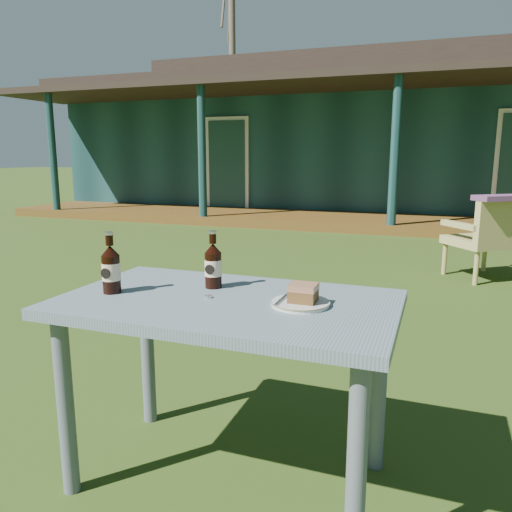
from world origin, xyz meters
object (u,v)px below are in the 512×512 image
at_px(cafe_table, 227,326).
at_px(plate, 300,303).
at_px(cake_slice, 303,293).
at_px(cola_bottle_near, 213,265).
at_px(cola_bottle_far, 111,269).
at_px(armchair_left, 489,235).

xyz_separation_m(cafe_table, plate, (0.27, 0.01, 0.11)).
bearing_deg(cake_slice, cola_bottle_near, 164.28).
xyz_separation_m(cafe_table, cake_slice, (0.28, 0.02, 0.15)).
distance_m(cola_bottle_far, armchair_left, 4.20).
bearing_deg(plate, cafe_table, -176.87).
height_order(plate, cola_bottle_near, cola_bottle_near).
bearing_deg(cake_slice, armchair_left, 76.66).
bearing_deg(cola_bottle_near, cake_slice, -15.72).
bearing_deg(cola_bottle_far, cola_bottle_near, 31.46).
height_order(cafe_table, cola_bottle_near, cola_bottle_near).
distance_m(cafe_table, plate, 0.29).
height_order(cola_bottle_near, cola_bottle_far, cola_bottle_far).
bearing_deg(armchair_left, cola_bottle_far, -112.61).
bearing_deg(cola_bottle_far, cafe_table, 9.42).
relative_size(cola_bottle_far, armchair_left, 0.28).
height_order(plate, cake_slice, cake_slice).
bearing_deg(cafe_table, plate, 3.13).
bearing_deg(armchair_left, cola_bottle_near, -109.31).
distance_m(cafe_table, cola_bottle_far, 0.48).
xyz_separation_m(cake_slice, armchair_left, (0.89, 3.77, -0.31)).
height_order(cafe_table, plate, plate).
bearing_deg(cola_bottle_far, armchair_left, 67.39).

